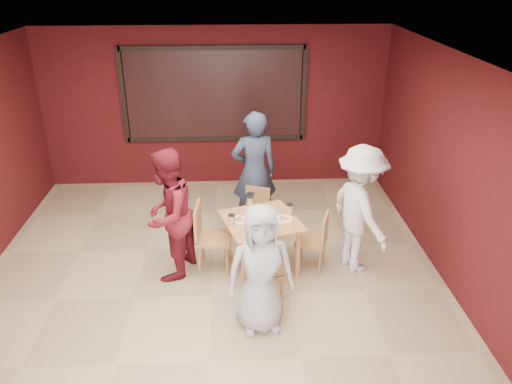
{
  "coord_description": "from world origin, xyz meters",
  "views": [
    {
      "loc": [
        0.3,
        -5.07,
        3.81
      ],
      "look_at": [
        0.58,
        0.6,
        1.13
      ],
      "focal_mm": 35.0,
      "sensor_mm": 36.0,
      "label": 1
    }
  ],
  "objects_px": {
    "chair_front": "(267,270)",
    "diner_front": "(261,269)",
    "diner_right": "(360,210)",
    "diner_back": "(254,172)",
    "chair_back": "(256,210)",
    "diner_left": "(168,215)",
    "chair_left": "(208,234)",
    "dining_table": "(261,226)",
    "chair_right": "(316,238)"
  },
  "relations": [
    {
      "from": "chair_front",
      "to": "diner_front",
      "type": "xyz_separation_m",
      "value": [
        -0.11,
        -0.43,
        0.31
      ]
    },
    {
      "from": "chair_front",
      "to": "diner_right",
      "type": "relative_size",
      "value": 0.46
    },
    {
      "from": "diner_back",
      "to": "diner_right",
      "type": "distance_m",
      "value": 1.76
    },
    {
      "from": "chair_back",
      "to": "diner_left",
      "type": "height_order",
      "value": "diner_left"
    },
    {
      "from": "chair_left",
      "to": "diner_front",
      "type": "bearing_deg",
      "value": -62.34
    },
    {
      "from": "chair_front",
      "to": "diner_front",
      "type": "bearing_deg",
      "value": -103.85
    },
    {
      "from": "dining_table",
      "to": "diner_left",
      "type": "relative_size",
      "value": 0.67
    },
    {
      "from": "chair_right",
      "to": "diner_front",
      "type": "bearing_deg",
      "value": -125.35
    },
    {
      "from": "dining_table",
      "to": "diner_back",
      "type": "xyz_separation_m",
      "value": [
        -0.04,
        1.14,
        0.28
      ]
    },
    {
      "from": "diner_front",
      "to": "diner_right",
      "type": "relative_size",
      "value": 0.88
    },
    {
      "from": "diner_front",
      "to": "diner_left",
      "type": "height_order",
      "value": "diner_left"
    },
    {
      "from": "chair_front",
      "to": "diner_front",
      "type": "relative_size",
      "value": 0.52
    },
    {
      "from": "dining_table",
      "to": "chair_back",
      "type": "height_order",
      "value": "dining_table"
    },
    {
      "from": "chair_right",
      "to": "diner_left",
      "type": "height_order",
      "value": "diner_left"
    },
    {
      "from": "dining_table",
      "to": "chair_left",
      "type": "bearing_deg",
      "value": 178.13
    },
    {
      "from": "dining_table",
      "to": "diner_back",
      "type": "bearing_deg",
      "value": 91.8
    },
    {
      "from": "diner_back",
      "to": "diner_left",
      "type": "xyz_separation_m",
      "value": [
        -1.14,
        -1.21,
        -0.06
      ]
    },
    {
      "from": "dining_table",
      "to": "diner_left",
      "type": "xyz_separation_m",
      "value": [
        -1.18,
        -0.07,
        0.23
      ]
    },
    {
      "from": "chair_front",
      "to": "diner_right",
      "type": "bearing_deg",
      "value": 29.56
    },
    {
      "from": "diner_back",
      "to": "diner_right",
      "type": "relative_size",
      "value": 1.07
    },
    {
      "from": "diner_right",
      "to": "diner_front",
      "type": "bearing_deg",
      "value": 111.22
    },
    {
      "from": "chair_left",
      "to": "chair_right",
      "type": "xyz_separation_m",
      "value": [
        1.42,
        -0.06,
        -0.07
      ]
    },
    {
      "from": "dining_table",
      "to": "chair_front",
      "type": "distance_m",
      "value": 0.76
    },
    {
      "from": "chair_left",
      "to": "diner_right",
      "type": "relative_size",
      "value": 0.54
    },
    {
      "from": "chair_right",
      "to": "diner_left",
      "type": "bearing_deg",
      "value": -178.96
    },
    {
      "from": "chair_right",
      "to": "diner_left",
      "type": "xyz_separation_m",
      "value": [
        -1.91,
        -0.03,
        0.41
      ]
    },
    {
      "from": "chair_back",
      "to": "chair_front",
      "type": "bearing_deg",
      "value": -87.81
    },
    {
      "from": "chair_right",
      "to": "diner_front",
      "type": "height_order",
      "value": "diner_front"
    },
    {
      "from": "chair_left",
      "to": "diner_left",
      "type": "relative_size",
      "value": 0.54
    },
    {
      "from": "chair_back",
      "to": "diner_back",
      "type": "bearing_deg",
      "value": 91.3
    },
    {
      "from": "chair_back",
      "to": "diner_back",
      "type": "height_order",
      "value": "diner_back"
    },
    {
      "from": "chair_front",
      "to": "chair_left",
      "type": "distance_m",
      "value": 1.06
    },
    {
      "from": "chair_right",
      "to": "diner_front",
      "type": "relative_size",
      "value": 0.53
    },
    {
      "from": "diner_back",
      "to": "diner_left",
      "type": "distance_m",
      "value": 1.67
    },
    {
      "from": "chair_right",
      "to": "diner_back",
      "type": "xyz_separation_m",
      "value": [
        -0.76,
        1.18,
        0.47
      ]
    },
    {
      "from": "dining_table",
      "to": "diner_front",
      "type": "height_order",
      "value": "diner_front"
    },
    {
      "from": "diner_front",
      "to": "diner_back",
      "type": "bearing_deg",
      "value": 80.47
    },
    {
      "from": "chair_front",
      "to": "diner_left",
      "type": "bearing_deg",
      "value": 151.1
    },
    {
      "from": "chair_back",
      "to": "chair_right",
      "type": "bearing_deg",
      "value": -49.26
    },
    {
      "from": "chair_front",
      "to": "diner_right",
      "type": "xyz_separation_m",
      "value": [
        1.24,
        0.7,
        0.41
      ]
    },
    {
      "from": "chair_front",
      "to": "chair_right",
      "type": "bearing_deg",
      "value": 45.28
    },
    {
      "from": "chair_front",
      "to": "chair_left",
      "type": "height_order",
      "value": "chair_left"
    },
    {
      "from": "diner_back",
      "to": "dining_table",
      "type": "bearing_deg",
      "value": 84.5
    },
    {
      "from": "chair_left",
      "to": "chair_right",
      "type": "height_order",
      "value": "chair_left"
    },
    {
      "from": "chair_right",
      "to": "diner_left",
      "type": "distance_m",
      "value": 1.95
    },
    {
      "from": "dining_table",
      "to": "chair_right",
      "type": "xyz_separation_m",
      "value": [
        0.73,
        -0.04,
        -0.19
      ]
    },
    {
      "from": "chair_right",
      "to": "diner_back",
      "type": "relative_size",
      "value": 0.44
    },
    {
      "from": "chair_front",
      "to": "dining_table",
      "type": "bearing_deg",
      "value": 92.44
    },
    {
      "from": "chair_left",
      "to": "diner_right",
      "type": "bearing_deg",
      "value": -1.69
    },
    {
      "from": "chair_front",
      "to": "diner_left",
      "type": "distance_m",
      "value": 1.44
    }
  ]
}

